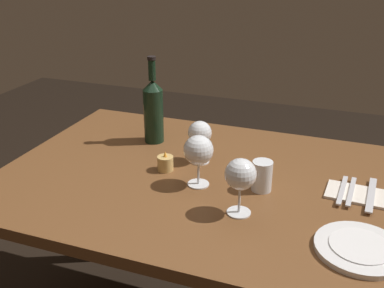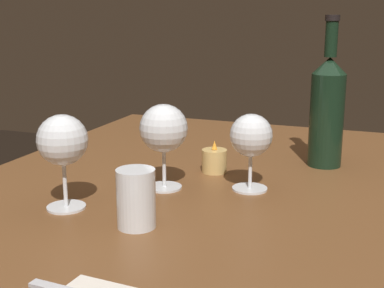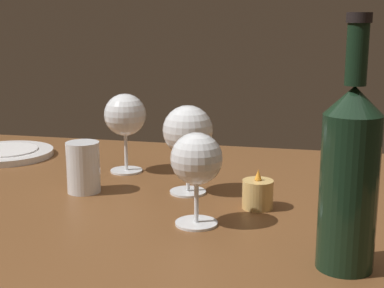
# 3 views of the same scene
# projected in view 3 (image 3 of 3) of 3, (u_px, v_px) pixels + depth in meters

# --- Properties ---
(dining_table) EXTENTS (1.30, 0.90, 0.74)m
(dining_table) POSITION_uv_depth(u_px,v_px,m) (178.00, 250.00, 1.00)
(dining_table) COLOR brown
(dining_table) RESTS_ON ground
(wine_glass_left) EXTENTS (0.09, 0.09, 0.16)m
(wine_glass_left) POSITION_uv_depth(u_px,v_px,m) (125.00, 117.00, 1.15)
(wine_glass_left) COLOR white
(wine_glass_left) RESTS_ON dining_table
(wine_glass_right) EXTENTS (0.09, 0.09, 0.16)m
(wine_glass_right) POSITION_uv_depth(u_px,v_px,m) (188.00, 132.00, 1.00)
(wine_glass_right) COLOR white
(wine_glass_right) RESTS_ON dining_table
(wine_glass_centre) EXTENTS (0.08, 0.08, 0.14)m
(wine_glass_centre) POSITION_uv_depth(u_px,v_px,m) (197.00, 161.00, 0.85)
(wine_glass_centre) COLOR white
(wine_glass_centre) RESTS_ON dining_table
(wine_bottle) EXTENTS (0.07, 0.07, 0.32)m
(wine_bottle) POSITION_uv_depth(u_px,v_px,m) (349.00, 174.00, 0.70)
(wine_bottle) COLOR black
(wine_bottle) RESTS_ON dining_table
(water_tumbler) EXTENTS (0.06, 0.06, 0.09)m
(water_tumbler) POSITION_uv_depth(u_px,v_px,m) (83.00, 169.00, 1.03)
(water_tumbler) COLOR white
(water_tumbler) RESTS_ON dining_table
(votive_candle) EXTENTS (0.05, 0.05, 0.07)m
(votive_candle) POSITION_uv_depth(u_px,v_px,m) (258.00, 195.00, 0.94)
(votive_candle) COLOR #DBB266
(votive_candle) RESTS_ON dining_table
(dinner_plate) EXTENTS (0.22, 0.22, 0.02)m
(dinner_plate) POSITION_uv_depth(u_px,v_px,m) (5.00, 153.00, 1.30)
(dinner_plate) COLOR white
(dinner_plate) RESTS_ON dining_table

